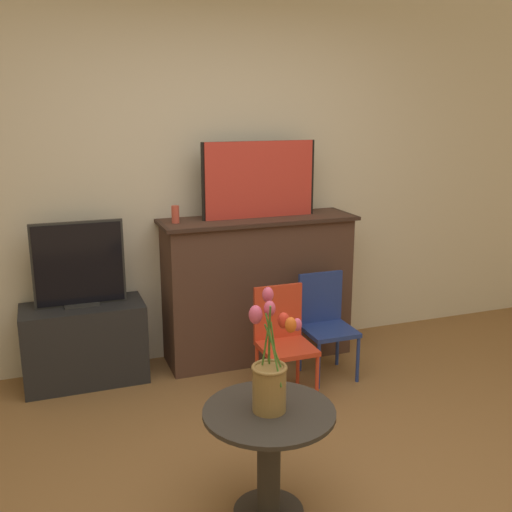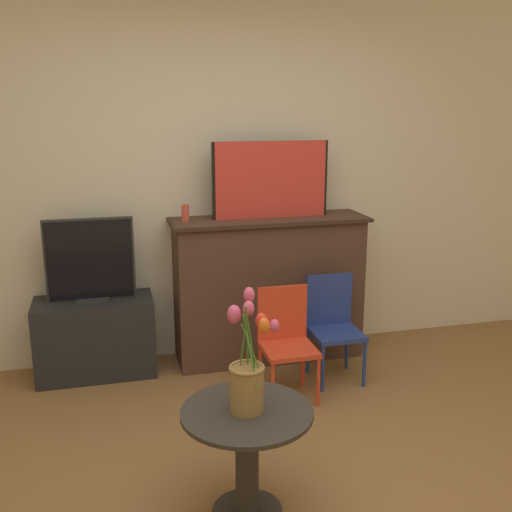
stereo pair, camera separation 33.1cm
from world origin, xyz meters
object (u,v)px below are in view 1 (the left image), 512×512
object	(u,v)px
painting	(259,180)
vase_tulips	(270,373)
chair_blue	(325,319)
chair_red	(283,336)
tv_monitor	(79,265)

from	to	relation	value
painting	vase_tulips	distance (m)	1.91
painting	chair_blue	size ratio (longest dim) A/B	1.18
painting	chair_red	xyz separation A→B (m)	(-0.07, -0.63, -0.92)
chair_red	chair_blue	world-z (taller)	same
chair_red	vase_tulips	world-z (taller)	vase_tulips
chair_blue	vase_tulips	bearing A→B (deg)	-125.70
tv_monitor	chair_blue	world-z (taller)	tv_monitor
chair_red	chair_blue	distance (m)	0.43
chair_blue	chair_red	bearing A→B (deg)	-155.32
tv_monitor	chair_red	distance (m)	1.40
chair_blue	vase_tulips	world-z (taller)	vase_tulips
tv_monitor	vase_tulips	world-z (taller)	tv_monitor
chair_red	painting	bearing A→B (deg)	83.42
chair_blue	vase_tulips	distance (m)	1.58
chair_red	vase_tulips	distance (m)	1.23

